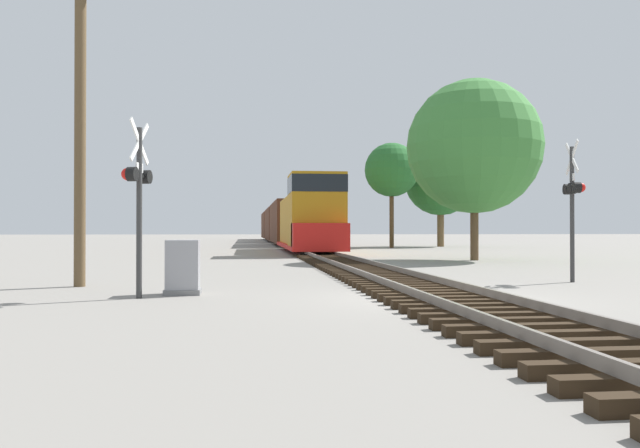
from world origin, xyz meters
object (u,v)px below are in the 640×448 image
crossing_signal_near (138,188)px  crossing_signal_far (573,195)px  tree_deep_background (441,180)px  utility_pole (80,123)px  freight_train (283,224)px  tree_mid_background (392,170)px  tree_far_right (474,147)px  relay_cabinet (183,268)px

crossing_signal_near → crossing_signal_far: crossing_signal_far is taller
tree_deep_background → utility_pole: bearing=-120.2°
freight_train → crossing_signal_far: size_ratio=17.67×
freight_train → crossing_signal_near: bearing=-96.7°
crossing_signal_near → tree_mid_background: bearing=173.1°
crossing_signal_near → crossing_signal_far: bearing=118.1°
tree_far_right → utility_pole: bearing=-141.1°
freight_train → crossing_signal_far: bearing=-84.2°
tree_far_right → tree_mid_background: 21.15m
relay_cabinet → utility_pole: (-2.81, 2.28, 3.60)m
crossing_signal_far → tree_mid_background: tree_mid_background is taller
relay_cabinet → utility_pole: size_ratio=0.15×
relay_cabinet → tree_far_right: size_ratio=0.14×
crossing_signal_near → tree_far_right: size_ratio=0.44×
freight_train → tree_deep_background: tree_deep_background is taller
tree_mid_background → crossing_signal_near: bearing=-111.3°
crossing_signal_far → tree_far_right: 12.95m
crossing_signal_far → tree_mid_background: size_ratio=0.46×
crossing_signal_far → relay_cabinet: bearing=109.6°
freight_train → relay_cabinet: bearing=-95.8°
tree_mid_background → tree_deep_background: tree_deep_background is taller
tree_deep_background → relay_cabinet: bearing=-115.4°
utility_pole → tree_deep_background: bearing=59.8°
freight_train → relay_cabinet: freight_train is taller
freight_train → tree_mid_background: tree_mid_background is taller
crossing_signal_near → tree_far_right: (13.16, 15.19, 3.12)m
crossing_signal_far → utility_pole: 13.36m
utility_pole → crossing_signal_far: bearing=-1.0°
utility_pole → tree_far_right: (15.10, 12.21, 1.25)m
utility_pole → relay_cabinet: bearing=-39.0°
tree_far_right → tree_mid_background: tree_far_right is taller
crossing_signal_far → freight_train: bearing=14.3°
relay_cabinet → tree_mid_background: bearing=69.6°
freight_train → tree_deep_background: 19.25m
tree_far_right → tree_mid_background: size_ratio=1.01×
freight_train → relay_cabinet: (-5.35, -52.34, -1.48)m
freight_train → tree_far_right: size_ratio=7.99×
relay_cabinet → tree_deep_background: bearing=64.6°
freight_train → tree_mid_background: size_ratio=8.07×
tree_mid_background → tree_deep_background: (5.12, 3.10, -0.48)m
freight_train → crossing_signal_near: freight_train is taller
crossing_signal_near → crossing_signal_far: 11.62m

